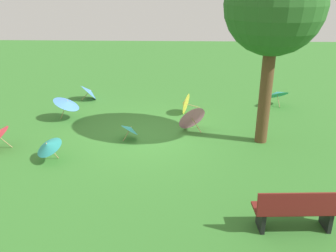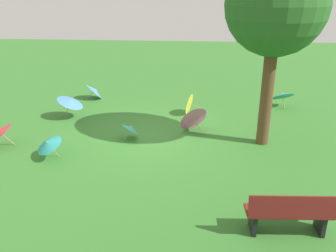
{
  "view_description": "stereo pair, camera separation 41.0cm",
  "coord_description": "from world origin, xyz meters",
  "px_view_note": "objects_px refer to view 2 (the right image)",
  "views": [
    {
      "loc": [
        -0.92,
        10.29,
        4.45
      ],
      "look_at": [
        -0.56,
        0.68,
        0.6
      ],
      "focal_mm": 38.06,
      "sensor_mm": 36.0,
      "label": 1
    },
    {
      "loc": [
        -1.33,
        10.27,
        4.45
      ],
      "look_at": [
        -0.56,
        0.68,
        0.6
      ],
      "focal_mm": 38.06,
      "sensor_mm": 36.0,
      "label": 2
    }
  ],
  "objects_px": {
    "parasol_blue_0": "(95,90)",
    "parasol_teal_2": "(48,143)",
    "park_bench": "(289,213)",
    "parasol_teal_3": "(131,128)",
    "parasol_yellow_0": "(188,104)",
    "parasol_pink_0": "(192,117)",
    "shade_tree": "(276,6)",
    "parasol_teal_0": "(282,95)",
    "parasol_blue_1": "(71,101)"
  },
  "relations": [
    {
      "from": "parasol_blue_0",
      "to": "parasol_teal_2",
      "type": "height_order",
      "value": "parasol_teal_2"
    },
    {
      "from": "park_bench",
      "to": "parasol_teal_3",
      "type": "distance_m",
      "value": 5.64
    },
    {
      "from": "parasol_yellow_0",
      "to": "parasol_teal_3",
      "type": "relative_size",
      "value": 1.03
    },
    {
      "from": "parasol_pink_0",
      "to": "parasol_teal_3",
      "type": "bearing_deg",
      "value": 25.44
    },
    {
      "from": "park_bench",
      "to": "parasol_pink_0",
      "type": "bearing_deg",
      "value": -69.5
    },
    {
      "from": "parasol_blue_0",
      "to": "parasol_teal_2",
      "type": "bearing_deg",
      "value": 92.58
    },
    {
      "from": "park_bench",
      "to": "parasol_yellow_0",
      "type": "height_order",
      "value": "park_bench"
    },
    {
      "from": "park_bench",
      "to": "parasol_teal_2",
      "type": "height_order",
      "value": "park_bench"
    },
    {
      "from": "parasol_yellow_0",
      "to": "parasol_teal_2",
      "type": "height_order",
      "value": "parasol_yellow_0"
    },
    {
      "from": "shade_tree",
      "to": "parasol_teal_0",
      "type": "height_order",
      "value": "shade_tree"
    },
    {
      "from": "park_bench",
      "to": "parasol_teal_2",
      "type": "distance_m",
      "value": 6.32
    },
    {
      "from": "parasol_yellow_0",
      "to": "parasol_teal_3",
      "type": "bearing_deg",
      "value": 55.54
    },
    {
      "from": "park_bench",
      "to": "parasol_teal_3",
      "type": "relative_size",
      "value": 2.08
    },
    {
      "from": "parasol_pink_0",
      "to": "parasol_blue_1",
      "type": "xyz_separation_m",
      "value": [
        4.28,
        -0.79,
        0.16
      ]
    },
    {
      "from": "parasol_yellow_0",
      "to": "parasol_teal_3",
      "type": "distance_m",
      "value": 2.95
    },
    {
      "from": "shade_tree",
      "to": "parasol_blue_0",
      "type": "xyz_separation_m",
      "value": [
        6.19,
        -3.97,
        -3.55
      ]
    },
    {
      "from": "shade_tree",
      "to": "parasol_teal_2",
      "type": "bearing_deg",
      "value": 14.57
    },
    {
      "from": "park_bench",
      "to": "parasol_blue_1",
      "type": "height_order",
      "value": "park_bench"
    },
    {
      "from": "parasol_yellow_0",
      "to": "shade_tree",
      "type": "bearing_deg",
      "value": 133.61
    },
    {
      "from": "shade_tree",
      "to": "parasol_teal_2",
      "type": "height_order",
      "value": "shade_tree"
    },
    {
      "from": "shade_tree",
      "to": "parasol_teal_0",
      "type": "bearing_deg",
      "value": -110.48
    },
    {
      "from": "parasol_blue_0",
      "to": "parasol_pink_0",
      "type": "xyz_separation_m",
      "value": [
        -4.07,
        3.11,
        0.11
      ]
    },
    {
      "from": "parasol_blue_0",
      "to": "parasol_pink_0",
      "type": "bearing_deg",
      "value": 142.63
    },
    {
      "from": "parasol_pink_0",
      "to": "parasol_teal_0",
      "type": "height_order",
      "value": "parasol_pink_0"
    },
    {
      "from": "park_bench",
      "to": "shade_tree",
      "type": "relative_size",
      "value": 0.31
    },
    {
      "from": "shade_tree",
      "to": "parasol_yellow_0",
      "type": "relative_size",
      "value": 6.55
    },
    {
      "from": "parasol_blue_0",
      "to": "parasol_pink_0",
      "type": "distance_m",
      "value": 5.13
    },
    {
      "from": "parasol_yellow_0",
      "to": "parasol_teal_3",
      "type": "height_order",
      "value": "parasol_yellow_0"
    },
    {
      "from": "shade_tree",
      "to": "parasol_teal_0",
      "type": "relative_size",
      "value": 4.97
    },
    {
      "from": "parasol_teal_0",
      "to": "parasol_blue_1",
      "type": "bearing_deg",
      "value": 13.35
    },
    {
      "from": "shade_tree",
      "to": "parasol_teal_0",
      "type": "distance_m",
      "value": 5.05
    },
    {
      "from": "parasol_blue_0",
      "to": "parasol_yellow_0",
      "type": "xyz_separation_m",
      "value": [
        -3.89,
        1.56,
        0.04
      ]
    },
    {
      "from": "parasol_teal_0",
      "to": "parasol_blue_1",
      "type": "xyz_separation_m",
      "value": [
        7.7,
        1.83,
        0.13
      ]
    },
    {
      "from": "parasol_teal_2",
      "to": "parasol_blue_0",
      "type": "bearing_deg",
      "value": -87.42
    },
    {
      "from": "parasol_teal_0",
      "to": "parasol_teal_2",
      "type": "relative_size",
      "value": 1.06
    },
    {
      "from": "parasol_blue_0",
      "to": "parasol_blue_1",
      "type": "height_order",
      "value": "parasol_blue_1"
    },
    {
      "from": "parasol_blue_1",
      "to": "parasol_teal_2",
      "type": "relative_size",
      "value": 0.95
    },
    {
      "from": "parasol_blue_1",
      "to": "parasol_teal_3",
      "type": "bearing_deg",
      "value": 145.48
    },
    {
      "from": "parasol_pink_0",
      "to": "parasol_teal_2",
      "type": "xyz_separation_m",
      "value": [
        3.83,
        2.41,
        0.0
      ]
    },
    {
      "from": "park_bench",
      "to": "parasol_blue_1",
      "type": "xyz_separation_m",
      "value": [
        6.18,
        -5.88,
        0.15
      ]
    },
    {
      "from": "shade_tree",
      "to": "parasol_pink_0",
      "type": "distance_m",
      "value": 4.13
    },
    {
      "from": "park_bench",
      "to": "shade_tree",
      "type": "height_order",
      "value": "shade_tree"
    },
    {
      "from": "shade_tree",
      "to": "parasol_teal_3",
      "type": "distance_m",
      "value": 5.32
    },
    {
      "from": "shade_tree",
      "to": "parasol_blue_0",
      "type": "distance_m",
      "value": 8.17
    },
    {
      "from": "parasol_yellow_0",
      "to": "parasol_teal_3",
      "type": "xyz_separation_m",
      "value": [
        1.67,
        2.43,
        -0.03
      ]
    },
    {
      "from": "parasol_blue_0",
      "to": "parasol_teal_0",
      "type": "height_order",
      "value": "parasol_teal_0"
    },
    {
      "from": "park_bench",
      "to": "parasol_pink_0",
      "type": "distance_m",
      "value": 5.43
    },
    {
      "from": "parasol_blue_0",
      "to": "parasol_yellow_0",
      "type": "bearing_deg",
      "value": 158.18
    },
    {
      "from": "parasol_blue_0",
      "to": "parasol_teal_3",
      "type": "relative_size",
      "value": 1.31
    },
    {
      "from": "park_bench",
      "to": "parasol_pink_0",
      "type": "relative_size",
      "value": 1.43
    }
  ]
}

